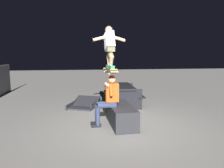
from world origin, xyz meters
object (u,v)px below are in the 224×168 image
skater_airborne (110,45)px  picnic_table_back (123,92)px  person_sitting_on_ledge (108,97)px  kicker_ramp (84,105)px  ledge_box_main (121,115)px  skateboard (110,71)px

skater_airborne → picnic_table_back: (2.07, -0.76, -1.67)m
person_sitting_on_ledge → kicker_ramp: size_ratio=0.91×
person_sitting_on_ledge → skater_airborne: 1.40m
ledge_box_main → skateboard: skateboard is taller
person_sitting_on_ledge → kicker_ramp: 2.35m
person_sitting_on_ledge → kicker_ramp: person_sitting_on_ledge is taller
picnic_table_back → kicker_ramp: bearing=92.4°
skater_airborne → picnic_table_back: size_ratio=0.65×
kicker_ramp → skateboard: bearing=-160.9°
ledge_box_main → person_sitting_on_ledge: person_sitting_on_ledge is taller
skater_airborne → kicker_ramp: (2.01, 0.71, -2.11)m
ledge_box_main → kicker_ramp: ledge_box_main is taller
person_sitting_on_ledge → skateboard: 0.71m
person_sitting_on_ledge → kicker_ramp: (2.15, 0.64, -0.71)m
skateboard → skater_airborne: bearing=6.1°
person_sitting_on_ledge → skateboard: bearing=-39.0°
ledge_box_main → skateboard: (0.04, 0.29, 1.21)m
ledge_box_main → skater_airborne: skater_airborne is taller
kicker_ramp → skater_airborne: bearing=-160.6°
ledge_box_main → kicker_ramp: 2.34m
person_sitting_on_ledge → picnic_table_back: (2.21, -0.82, -0.28)m
ledge_box_main → skateboard: bearing=83.1°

